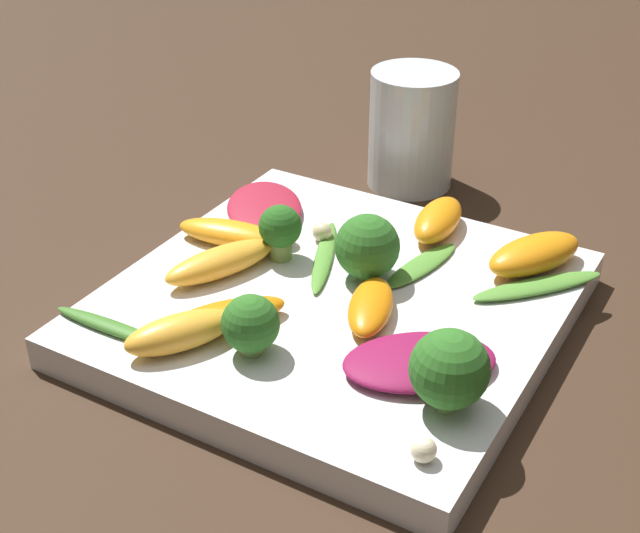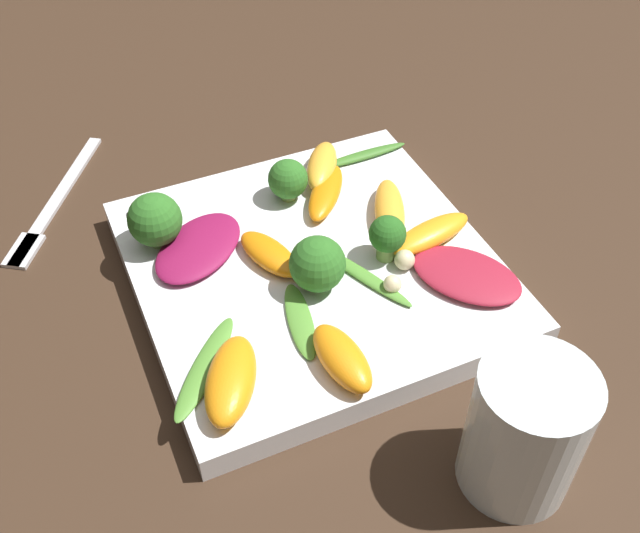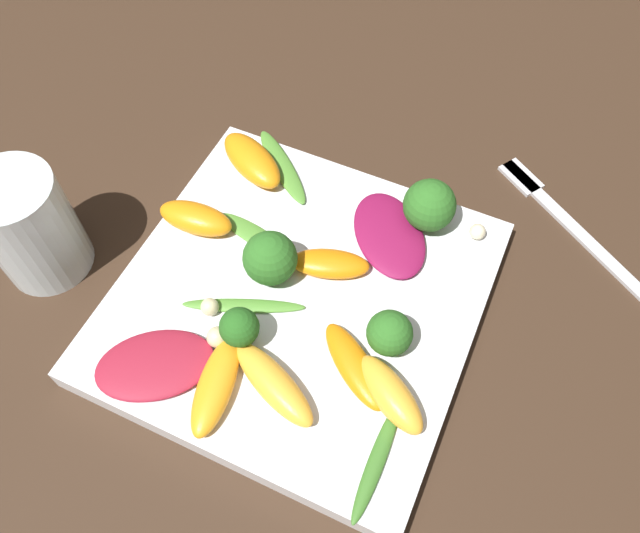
# 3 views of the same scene
# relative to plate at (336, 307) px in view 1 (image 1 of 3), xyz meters

# --- Properties ---
(ground_plane) EXTENTS (2.40, 2.40, 0.00)m
(ground_plane) POSITION_rel_plate_xyz_m (0.00, 0.00, -0.01)
(ground_plane) COLOR #382619
(plate) EXTENTS (0.27, 0.27, 0.02)m
(plate) POSITION_rel_plate_xyz_m (0.00, 0.00, 0.00)
(plate) COLOR white
(plate) RESTS_ON ground_plane
(drinking_glass) EXTENTS (0.07, 0.07, 0.10)m
(drinking_glass) POSITION_rel_plate_xyz_m (-0.21, -0.05, 0.04)
(drinking_glass) COLOR silver
(drinking_glass) RESTS_ON ground_plane
(radicchio_leaf_0) EXTENTS (0.10, 0.10, 0.01)m
(radicchio_leaf_0) POSITION_rel_plate_xyz_m (0.04, 0.08, 0.02)
(radicchio_leaf_0) COLOR maroon
(radicchio_leaf_0) RESTS_ON plate
(radicchio_leaf_1) EXTENTS (0.10, 0.09, 0.01)m
(radicchio_leaf_1) POSITION_rel_plate_xyz_m (-0.07, -0.10, 0.02)
(radicchio_leaf_1) COLOR maroon
(radicchio_leaf_1) RESTS_ON plate
(orange_segment_0) EXTENTS (0.04, 0.08, 0.02)m
(orange_segment_0) POSITION_rel_plate_xyz_m (-0.02, -0.09, 0.02)
(orange_segment_0) COLOR orange
(orange_segment_0) RESTS_ON plate
(orange_segment_1) EXTENTS (0.07, 0.04, 0.02)m
(orange_segment_1) POSITION_rel_plate_xyz_m (0.01, 0.03, 0.02)
(orange_segment_1) COLOR orange
(orange_segment_1) RESTS_ON plate
(orange_segment_2) EXTENTS (0.07, 0.06, 0.02)m
(orange_segment_2) POSITION_rel_plate_xyz_m (0.09, -0.05, 0.02)
(orange_segment_2) COLOR #FCAD33
(orange_segment_2) RESTS_ON plate
(orange_segment_3) EXTENTS (0.07, 0.03, 0.02)m
(orange_segment_3) POSITION_rel_plate_xyz_m (-0.10, 0.02, 0.02)
(orange_segment_3) COLOR orange
(orange_segment_3) RESTS_ON plate
(orange_segment_4) EXTENTS (0.07, 0.06, 0.01)m
(orange_segment_4) POSITION_rel_plate_xyz_m (0.06, -0.04, 0.02)
(orange_segment_4) COLOR orange
(orange_segment_4) RESTS_ON plate
(orange_segment_5) EXTENTS (0.08, 0.05, 0.02)m
(orange_segment_5) POSITION_rel_plate_xyz_m (0.02, -0.08, 0.02)
(orange_segment_5) COLOR #FCAD33
(orange_segment_5) RESTS_ON plate
(orange_segment_6) EXTENTS (0.08, 0.06, 0.02)m
(orange_segment_6) POSITION_rel_plate_xyz_m (-0.09, 0.10, 0.02)
(orange_segment_6) COLOR orange
(orange_segment_6) RESTS_ON plate
(broccoli_floret_0) EXTENTS (0.04, 0.04, 0.05)m
(broccoli_floret_0) POSITION_rel_plate_xyz_m (0.07, 0.10, 0.04)
(broccoli_floret_0) COLOR #84AD5B
(broccoli_floret_0) RESTS_ON plate
(broccoli_floret_1) EXTENTS (0.04, 0.04, 0.04)m
(broccoli_floret_1) POSITION_rel_plate_xyz_m (-0.03, 0.01, 0.03)
(broccoli_floret_1) COLOR #7A9E51
(broccoli_floret_1) RESTS_ON plate
(broccoli_floret_2) EXTENTS (0.03, 0.03, 0.04)m
(broccoli_floret_2) POSITION_rel_plate_xyz_m (0.08, -0.01, 0.03)
(broccoli_floret_2) COLOR #84AD5B
(broccoli_floret_2) RESTS_ON plate
(broccoli_floret_3) EXTENTS (0.03, 0.03, 0.04)m
(broccoli_floret_3) POSITION_rel_plate_xyz_m (-0.02, -0.05, 0.03)
(broccoli_floret_3) COLOR #7A9E51
(broccoli_floret_3) RESTS_ON plate
(arugula_sprig_0) EXTENTS (0.08, 0.03, 0.00)m
(arugula_sprig_0) POSITION_rel_plate_xyz_m (-0.05, 0.03, 0.01)
(arugula_sprig_0) COLOR #518E33
(arugula_sprig_0) RESTS_ON plate
(arugula_sprig_1) EXTENTS (0.01, 0.09, 0.01)m
(arugula_sprig_1) POSITION_rel_plate_xyz_m (0.10, -0.09, 0.01)
(arugula_sprig_1) COLOR #3D7528
(arugula_sprig_1) RESTS_ON plate
(arugula_sprig_2) EXTENTS (0.09, 0.05, 0.00)m
(arugula_sprig_2) POSITION_rel_plate_xyz_m (-0.03, -0.03, 0.01)
(arugula_sprig_2) COLOR #518E33
(arugula_sprig_2) RESTS_ON plate
(arugula_sprig_3) EXTENTS (0.08, 0.07, 0.01)m
(arugula_sprig_3) POSITION_rel_plate_xyz_m (-0.07, 0.11, 0.01)
(arugula_sprig_3) COLOR #518E33
(arugula_sprig_3) RESTS_ON plate
(macadamia_nut_0) EXTENTS (0.01, 0.01, 0.01)m
(macadamia_nut_0) POSITION_rel_plate_xyz_m (-0.05, -0.04, 0.02)
(macadamia_nut_0) COLOR beige
(macadamia_nut_0) RESTS_ON plate
(macadamia_nut_1) EXTENTS (0.01, 0.01, 0.01)m
(macadamia_nut_1) POSITION_rel_plate_xyz_m (0.11, 0.11, 0.02)
(macadamia_nut_1) COLOR beige
(macadamia_nut_1) RESTS_ON plate
(macadamia_nut_2) EXTENTS (0.02, 0.02, 0.02)m
(macadamia_nut_2) POSITION_rel_plate_xyz_m (-0.04, -0.06, 0.02)
(macadamia_nut_2) COLOR beige
(macadamia_nut_2) RESTS_ON plate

